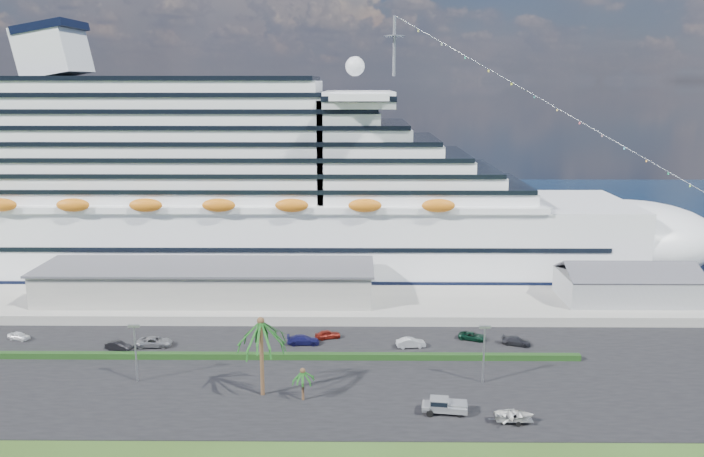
{
  "coord_description": "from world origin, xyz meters",
  "views": [
    {
      "loc": [
        2.64,
        -80.55,
        40.99
      ],
      "look_at": [
        1.68,
        30.0,
        17.21
      ],
      "focal_mm": 35.0,
      "sensor_mm": 36.0,
      "label": 1
    }
  ],
  "objects_px": {
    "cruise_ship": "(245,197)",
    "pickup_truck": "(444,405)",
    "parked_car_3": "(303,340)",
    "boat_trailer": "(514,415)"
  },
  "relations": [
    {
      "from": "cruise_ship",
      "to": "pickup_truck",
      "type": "relative_size",
      "value": 32.27
    },
    {
      "from": "parked_car_3",
      "to": "pickup_truck",
      "type": "relative_size",
      "value": 0.87
    },
    {
      "from": "cruise_ship",
      "to": "pickup_truck",
      "type": "xyz_separation_m",
      "value": [
        35.03,
        -65.06,
        -15.48
      ]
    },
    {
      "from": "cruise_ship",
      "to": "parked_car_3",
      "type": "distance_m",
      "value": 47.6
    },
    {
      "from": "parked_car_3",
      "to": "cruise_ship",
      "type": "bearing_deg",
      "value": 18.43
    },
    {
      "from": "parked_car_3",
      "to": "pickup_truck",
      "type": "height_order",
      "value": "pickup_truck"
    },
    {
      "from": "cruise_ship",
      "to": "parked_car_3",
      "type": "height_order",
      "value": "cruise_ship"
    },
    {
      "from": "pickup_truck",
      "to": "boat_trailer",
      "type": "relative_size",
      "value": 1.07
    },
    {
      "from": "parked_car_3",
      "to": "boat_trailer",
      "type": "distance_m",
      "value": 37.64
    },
    {
      "from": "cruise_ship",
      "to": "boat_trailer",
      "type": "xyz_separation_m",
      "value": [
        43.26,
        -67.56,
        -15.52
      ]
    }
  ]
}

